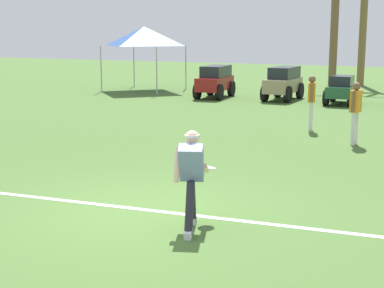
{
  "coord_description": "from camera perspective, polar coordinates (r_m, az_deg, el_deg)",
  "views": [
    {
      "loc": [
        4.56,
        -7.64,
        2.81
      ],
      "look_at": [
        0.33,
        1.24,
        0.9
      ],
      "focal_mm": 55.0,
      "sensor_mm": 36.0,
      "label": 1
    }
  ],
  "objects": [
    {
      "name": "event_tent",
      "position": [
        27.89,
        -4.68,
        10.38
      ],
      "size": [
        3.06,
        3.06,
        2.98
      ],
      "color": "#B2B5BA",
      "rests_on": "ground_plane"
    },
    {
      "name": "teammate_midfield",
      "position": [
        15.06,
        15.57,
        3.45
      ],
      "size": [
        0.25,
        0.5,
        1.56
      ],
      "color": "silver",
      "rests_on": "ground_plane"
    },
    {
      "name": "parked_car_slot_a",
      "position": [
        24.93,
        2.26,
        6.17
      ],
      "size": [
        1.33,
        2.47,
        1.34
      ],
      "color": "maroon",
      "rests_on": "ground_plane"
    },
    {
      "name": "frisbee_in_flight",
      "position": [
        8.83,
        1.57,
        -2.32
      ],
      "size": [
        0.34,
        0.34,
        0.07
      ],
      "color": "white"
    },
    {
      "name": "frisbee_thrower",
      "position": [
        8.36,
        -0.06,
        -2.97
      ],
      "size": [
        0.49,
        1.14,
        1.41
      ],
      "color": "#23232D",
      "rests_on": "ground_plane"
    },
    {
      "name": "palm_tree_left_of_centre",
      "position": [
        31.82,
        16.33,
        12.54
      ],
      "size": [
        3.36,
        3.28,
        6.62
      ],
      "color": "brown",
      "rests_on": "ground_plane"
    },
    {
      "name": "parked_car_slot_b",
      "position": [
        24.37,
        8.85,
        5.94
      ],
      "size": [
        1.18,
        2.41,
        1.34
      ],
      "color": "#998466",
      "rests_on": "ground_plane"
    },
    {
      "name": "teammate_near_sideline",
      "position": [
        16.93,
        11.52,
        4.43
      ],
      "size": [
        0.27,
        0.5,
        1.56
      ],
      "color": "silver",
      "rests_on": "ground_plane"
    },
    {
      "name": "palm_tree_far_left",
      "position": [
        30.74,
        13.72,
        12.71
      ],
      "size": [
        3.18,
        3.2,
        6.97
      ],
      "color": "brown",
      "rests_on": "ground_plane"
    },
    {
      "name": "ground_plane",
      "position": [
        9.33,
        -5.15,
        -6.58
      ],
      "size": [
        80.0,
        80.0,
        0.0
      ],
      "primitive_type": "plane",
      "color": "#45672D"
    },
    {
      "name": "field_line_paint",
      "position": [
        9.43,
        -4.74,
        -6.35
      ],
      "size": [
        24.88,
        2.31,
        0.01
      ],
      "primitive_type": "cube",
      "rotation": [
        0.0,
        0.0,
        0.09
      ],
      "color": "white",
      "rests_on": "ground_plane"
    },
    {
      "name": "parked_car_slot_c",
      "position": [
        23.44,
        14.32,
        5.15
      ],
      "size": [
        1.17,
        2.24,
        1.1
      ],
      "color": "#235133",
      "rests_on": "ground_plane"
    }
  ]
}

